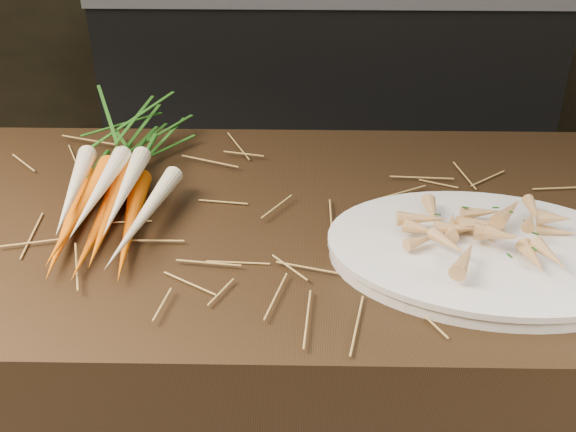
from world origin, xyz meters
TOP-DOWN VIEW (x-y plane):
  - main_counter at (0.00, 0.30)m, footprint 2.40×0.70m
  - back_counter at (0.30, 2.18)m, footprint 1.82×0.62m
  - straw_bedding at (0.00, 0.30)m, footprint 1.40×0.60m
  - root_veg_bunch at (-0.13, 0.40)m, footprint 0.21×0.56m
  - serving_platter at (0.47, 0.18)m, footprint 0.53×0.39m
  - roasted_veg_heap at (0.47, 0.18)m, footprint 0.26×0.21m

SIDE VIEW (x-z plane):
  - back_counter at x=0.30m, z-range 0.00..0.84m
  - main_counter at x=0.00m, z-range 0.00..0.90m
  - straw_bedding at x=0.00m, z-range 0.90..0.92m
  - serving_platter at x=0.47m, z-range 0.90..0.93m
  - root_veg_bunch at x=-0.13m, z-range 0.90..1.00m
  - roasted_veg_heap at x=0.47m, z-range 0.93..0.98m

